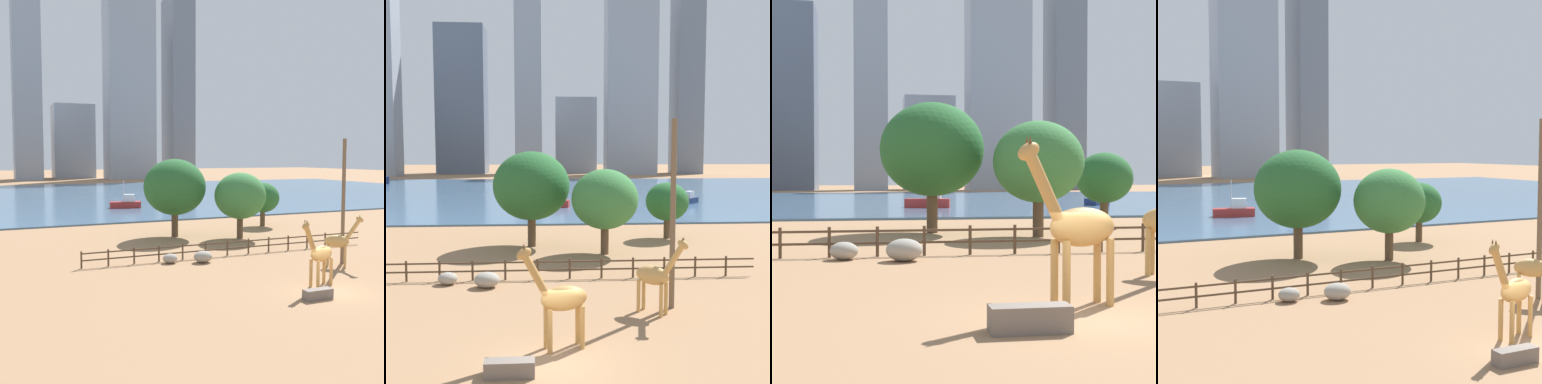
# 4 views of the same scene
# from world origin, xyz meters

# --- Properties ---
(ground_plane) EXTENTS (400.00, 400.00, 0.00)m
(ground_plane) POSITION_xyz_m (0.00, 80.00, 0.00)
(ground_plane) COLOR #9E7551
(harbor_water) EXTENTS (180.00, 86.00, 0.20)m
(harbor_water) POSITION_xyz_m (0.00, 77.00, 0.10)
(harbor_water) COLOR #476B8C
(harbor_water) RESTS_ON ground
(giraffe_tall) EXTENTS (3.04, 1.36, 4.43)m
(giraffe_tall) POSITION_xyz_m (0.17, 1.22, 2.10)
(giraffe_tall) COLOR #C18C47
(giraffe_tall) RESTS_ON ground
(giraffe_companion) EXTENTS (2.47, 2.28, 4.00)m
(giraffe_companion) POSITION_xyz_m (4.99, 5.14, 1.92)
(giraffe_companion) COLOR tan
(giraffe_companion) RESTS_ON ground
(utility_pole) EXTENTS (0.28, 0.28, 9.65)m
(utility_pole) POSITION_xyz_m (6.05, 5.99, 4.83)
(utility_pole) COLOR brown
(utility_pole) RESTS_ON ground
(boulder_near_fence) EXTENTS (1.16, 0.99, 0.74)m
(boulder_near_fence) POSITION_xyz_m (-6.30, 11.19, 0.37)
(boulder_near_fence) COLOR gray
(boulder_near_fence) RESTS_ON ground
(boulder_by_pole) EXTENTS (1.49, 1.23, 0.92)m
(boulder_by_pole) POSITION_xyz_m (-3.86, 10.39, 0.46)
(boulder_by_pole) COLOR gray
(boulder_by_pole) RESTS_ON ground
(feeding_trough) EXTENTS (1.80, 0.60, 0.60)m
(feeding_trough) POSITION_xyz_m (-1.71, -1.06, 0.30)
(feeding_trough) COLOR #72665B
(feeding_trough) RESTS_ON ground
(enclosure_fence) EXTENTS (26.12, 0.14, 1.30)m
(enclosure_fence) POSITION_xyz_m (-0.39, 12.00, 0.76)
(enclosure_fence) COLOR #4C3826
(enclosure_fence) RESTS_ON ground
(tree_left_large) EXTENTS (5.21, 5.21, 6.66)m
(tree_left_large) POSITION_xyz_m (4.25, 19.21, 4.30)
(tree_left_large) COLOR brown
(tree_left_large) RESTS_ON ground
(tree_center_broad) EXTENTS (3.94, 3.94, 5.18)m
(tree_center_broad) POSITION_xyz_m (10.85, 25.66, 3.38)
(tree_center_broad) COLOR brown
(tree_center_broad) RESTS_ON ground
(tree_right_tall) EXTENTS (6.41, 6.41, 8.03)m
(tree_right_tall) POSITION_xyz_m (-1.53, 22.62, 5.13)
(tree_right_tall) COLOR brown
(tree_right_tall) RESTS_ON ground
(boat_ferry) EXTENTS (5.06, 2.65, 4.34)m
(boat_ferry) POSITION_xyz_m (0.78, 50.08, 0.93)
(boat_ferry) COLOR #B22D28
(boat_ferry) RESTS_ON harbor_water
(boat_sailboat) EXTENTS (3.96, 4.01, 1.82)m
(boat_sailboat) POSITION_xyz_m (21.20, 53.14, 0.82)
(boat_sailboat) COLOR navy
(boat_sailboat) RESTS_ON harbor_water
(skyline_tower_needle) EXTENTS (17.26, 11.62, 65.64)m
(skyline_tower_needle) POSITION_xyz_m (29.54, 150.21, 32.82)
(skyline_tower_needle) COLOR #939EAD
(skyline_tower_needle) RESTS_ON ground
(skyline_block_central) EXTENTS (16.95, 14.23, 52.33)m
(skyline_block_central) POSITION_xyz_m (-29.98, 161.04, 26.16)
(skyline_block_central) COLOR slate
(skyline_block_central) RESTS_ON ground
(skyline_tower_glass) EXTENTS (15.10, 11.78, 27.94)m
(skyline_tower_glass) POSITION_xyz_m (11.34, 165.11, 13.97)
(skyline_tower_glass) COLOR #939EAD
(skyline_tower_glass) RESTS_ON ground
(skyline_block_left) EXTENTS (9.22, 13.63, 70.06)m
(skyline_block_left) POSITION_xyz_m (51.27, 156.31, 35.03)
(skyline_block_left) COLOR slate
(skyline_block_left) RESTS_ON ground
(skyline_tower_short) EXTENTS (9.18, 14.76, 96.76)m
(skyline_tower_short) POSITION_xyz_m (-5.89, 156.40, 48.38)
(skyline_tower_short) COLOR #939EAD
(skyline_tower_short) RESTS_ON ground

